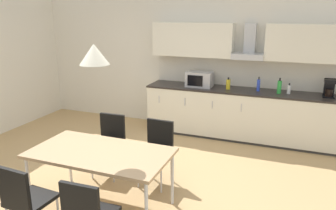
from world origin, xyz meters
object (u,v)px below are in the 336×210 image
Objects in this scene: bottle_white at (289,89)px; bottle_green at (279,87)px; coffee_maker at (329,88)px; chair_far_right at (157,146)px; bottle_blue at (258,85)px; chair_far_left at (110,139)px; pendant_lamp at (94,54)px; microwave at (200,79)px; dining_table at (100,155)px; bottle_yellow at (228,84)px; chair_near_left at (24,196)px.

bottle_white is 0.68× the size of bottle_green.
coffee_maker is 3.09m from chair_far_right.
chair_far_left is (-1.80, -2.08, -0.49)m from bottle_blue.
bottle_green is (0.35, -0.04, 0.01)m from bottle_blue.
pendant_lamp reaches higher than coffee_maker.
microwave is at bearing 178.84° from bottle_green.
coffee_maker is 1.11× the size of bottle_green.
dining_table is at bearing -122.09° from bottle_green.
chair_far_right is at bearing -124.88° from bottle_green.
bottle_yellow reaches higher than chair_far_left.
chair_far_right is at bearing 65.64° from chair_near_left.
microwave is 1.43m from bottle_green.
bottle_green reaches higher than chair_far_left.
coffee_maker is at bearing 48.55° from pendant_lamp.
microwave is at bearing 82.85° from dining_table.
bottle_green is at bearing 59.51° from chair_near_left.
chair_far_right reaches higher than dining_table.
coffee_maker is 0.34× the size of chair_far_left.
microwave is 2.21m from coffee_maker.
bottle_white is 0.85× the size of bottle_yellow.
pendant_lamp reaches higher than chair_far_left.
chair_far_left is (-0.74, -0.00, 0.00)m from chair_far_right.
bottle_white is 1.04m from bottle_yellow.
microwave is 3.80m from chair_near_left.
microwave reaches higher than chair_near_left.
dining_table is (-1.79, -2.85, -0.34)m from bottle_green.
bottle_white reaches higher than chair_far_left.
microwave is 1.59m from bottle_white.
pendant_lamp is (-1.79, -2.85, 0.82)m from bottle_green.
chair_far_right is at bearing -89.84° from microwave.
coffee_maker is at bearing 43.58° from chair_far_right.
bottle_yellow is 0.25× the size of chair_far_left.
dining_table is 1.86× the size of chair_near_left.
bottle_yellow is (-1.04, -0.04, 0.01)m from bottle_white.
dining_table is (-1.95, -2.89, -0.30)m from bottle_white.
chair_near_left is at bearing -101.19° from microwave.
pendant_lamp is (-0.37, -0.81, 1.32)m from chair_far_right.
bottle_white is at bearing 41.90° from chair_far_left.
bottle_blue is 0.36m from bottle_green.
pendant_lamp is (-2.57, -2.91, 0.78)m from coffee_maker.
chair_far_left is at bearing -109.44° from microwave.
microwave reaches higher than dining_table.
bottle_blue is at bearing 63.65° from pendant_lamp.
dining_table is at bearing 65.57° from chair_near_left.
coffee_maker is at bearing 1.96° from bottle_yellow.
chair_far_left is at bearing -136.61° from bottle_green.
bottle_blue is 0.95× the size of bottle_green.
coffee_maker is 1.17× the size of bottle_blue.
bottle_white is 4.39m from chair_near_left.
chair_far_right is at bearing 0.00° from chair_far_left.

